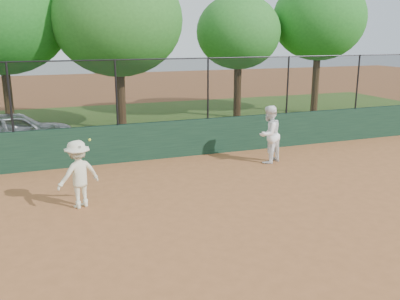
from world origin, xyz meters
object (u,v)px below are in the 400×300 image
object	(u,v)px
tree_2	(118,20)
parked_car	(16,130)
player_second	(269,134)
tree_4	(320,19)
player_main	(78,174)
tree_3	(239,32)

from	to	relation	value
tree_2	parked_car	bearing A→B (deg)	-154.77
player_second	tree_4	size ratio (longest dim) A/B	0.27
parked_car	player_main	distance (m)	6.58
player_second	player_main	bearing A→B (deg)	-10.81
player_main	tree_4	distance (m)	16.00
player_second	player_main	distance (m)	6.21
player_second	tree_3	size ratio (longest dim) A/B	0.31
tree_3	tree_4	distance (m)	4.29
player_main	tree_4	world-z (taller)	tree_4
tree_3	player_main	bearing A→B (deg)	-132.08
player_second	tree_2	world-z (taller)	tree_2
player_second	tree_3	xyz separation A→B (m)	(2.45, 7.52, 3.11)
player_second	tree_2	bearing A→B (deg)	-90.43
player_main	tree_4	xyz separation A→B (m)	(12.62, 9.04, 3.85)
parked_car	tree_3	xyz separation A→B (m)	(9.90, 2.89, 3.35)
tree_2	player_second	bearing A→B (deg)	-62.99
player_main	tree_3	distance (m)	12.93
player_main	player_second	bearing A→B (deg)	16.63
parked_car	player_second	distance (m)	8.78
player_second	tree_4	world-z (taller)	tree_4
player_second	parked_car	bearing A→B (deg)	-59.25
tree_3	tree_4	xyz separation A→B (m)	(4.23, -0.25, 0.64)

